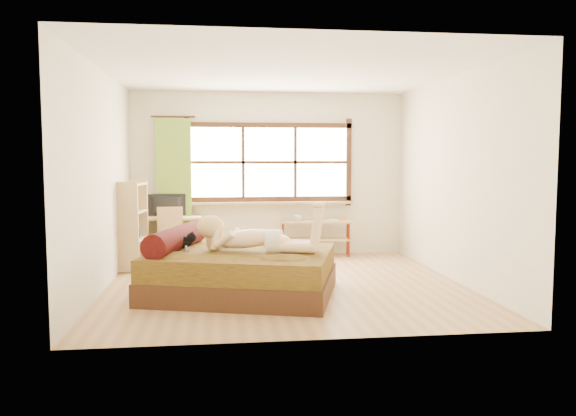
{
  "coord_description": "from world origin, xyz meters",
  "views": [
    {
      "loc": [
        -0.82,
        -7.05,
        1.6
      ],
      "look_at": [
        0.06,
        0.2,
        0.97
      ],
      "focal_mm": 35.0,
      "sensor_mm": 36.0,
      "label": 1
    }
  ],
  "objects": [
    {
      "name": "desk",
      "position": [
        -1.67,
        1.95,
        0.6
      ],
      "size": [
        1.14,
        0.59,
        0.69
      ],
      "rotation": [
        0.0,
        0.0,
        0.07
      ],
      "color": "tan",
      "rests_on": "floor"
    },
    {
      "name": "window",
      "position": [
        0.0,
        2.22,
        1.51
      ],
      "size": [
        2.8,
        0.16,
        1.46
      ],
      "color": "#FFEDBF",
      "rests_on": "wall_back"
    },
    {
      "name": "bed",
      "position": [
        -0.61,
        -0.47,
        0.28
      ],
      "size": [
        2.47,
        2.19,
        0.79
      ],
      "rotation": [
        0.0,
        0.0,
        -0.28
      ],
      "color": "black",
      "rests_on": "floor"
    },
    {
      "name": "chair",
      "position": [
        -1.58,
        1.58,
        0.48
      ],
      "size": [
        0.42,
        0.42,
        0.87
      ],
      "rotation": [
        0.0,
        0.0,
        0.07
      ],
      "color": "tan",
      "rests_on": "floor"
    },
    {
      "name": "wall_back",
      "position": [
        0.0,
        2.25,
        1.35
      ],
      "size": [
        4.5,
        0.0,
        4.5
      ],
      "primitive_type": "plane",
      "rotation": [
        1.57,
        0.0,
        0.0
      ],
      "color": "silver",
      "rests_on": "floor"
    },
    {
      "name": "monitor",
      "position": [
        -1.67,
        2.0,
        0.87
      ],
      "size": [
        0.62,
        0.12,
        0.35
      ],
      "primitive_type": "imported",
      "rotation": [
        0.0,
        0.0,
        3.21
      ],
      "color": "black",
      "rests_on": "desk"
    },
    {
      "name": "wall_front",
      "position": [
        0.0,
        -2.25,
        1.35
      ],
      "size": [
        4.5,
        0.0,
        4.5
      ],
      "primitive_type": "plane",
      "rotation": [
        -1.57,
        0.0,
        0.0
      ],
      "color": "silver",
      "rests_on": "floor"
    },
    {
      "name": "curtain",
      "position": [
        -1.55,
        2.13,
        1.15
      ],
      "size": [
        0.55,
        0.1,
        2.2
      ],
      "primitive_type": "cube",
      "color": "olive",
      "rests_on": "wall_back"
    },
    {
      "name": "bookshelf",
      "position": [
        -2.08,
        1.23,
        0.65
      ],
      "size": [
        0.38,
        0.59,
        1.28
      ],
      "rotation": [
        0.0,
        0.0,
        -0.13
      ],
      "color": "tan",
      "rests_on": "floor"
    },
    {
      "name": "cup",
      "position": [
        0.45,
        2.07,
        0.64
      ],
      "size": [
        0.15,
        0.15,
        0.1
      ],
      "primitive_type": "imported",
      "rotation": [
        0.0,
        0.0,
        -0.13
      ],
      "color": "gray",
      "rests_on": "pipe_shelf"
    },
    {
      "name": "woman",
      "position": [
        -0.41,
        -0.53,
        0.83
      ],
      "size": [
        1.52,
        0.81,
        0.63
      ],
      "primitive_type": null,
      "rotation": [
        0.0,
        0.0,
        -0.28
      ],
      "color": "beige",
      "rests_on": "bed"
    },
    {
      "name": "wall_left",
      "position": [
        -2.25,
        0.0,
        1.35
      ],
      "size": [
        0.0,
        4.5,
        4.5
      ],
      "primitive_type": "plane",
      "rotation": [
        1.57,
        0.0,
        1.57
      ],
      "color": "silver",
      "rests_on": "floor"
    },
    {
      "name": "ceiling",
      "position": [
        0.0,
        0.0,
        2.7
      ],
      "size": [
        4.5,
        4.5,
        0.0
      ],
      "primitive_type": "plane",
      "rotation": [
        3.14,
        0.0,
        0.0
      ],
      "color": "white",
      "rests_on": "wall_back"
    },
    {
      "name": "floor",
      "position": [
        0.0,
        0.0,
        0.0
      ],
      "size": [
        4.5,
        4.5,
        0.0
      ],
      "primitive_type": "plane",
      "color": "#9E754C",
      "rests_on": "ground"
    },
    {
      "name": "pipe_shelf",
      "position": [
        0.77,
        2.07,
        0.43
      ],
      "size": [
        1.21,
        0.45,
        0.67
      ],
      "rotation": [
        0.0,
        0.0,
        -0.13
      ],
      "color": "tan",
      "rests_on": "floor"
    },
    {
      "name": "kitten",
      "position": [
        -1.28,
        -0.38,
        0.65
      ],
      "size": [
        0.34,
        0.21,
        0.25
      ],
      "primitive_type": null,
      "rotation": [
        0.0,
        0.0,
        -0.28
      ],
      "color": "black",
      "rests_on": "bed"
    },
    {
      "name": "book",
      "position": [
        0.95,
        2.07,
        0.6
      ],
      "size": [
        0.2,
        0.26,
        0.02
      ],
      "primitive_type": "imported",
      "rotation": [
        0.0,
        0.0,
        -0.13
      ],
      "color": "gray",
      "rests_on": "pipe_shelf"
    },
    {
      "name": "wall_right",
      "position": [
        2.25,
        0.0,
        1.35
      ],
      "size": [
        0.0,
        4.5,
        4.5
      ],
      "primitive_type": "plane",
      "rotation": [
        1.57,
        0.0,
        -1.57
      ],
      "color": "silver",
      "rests_on": "floor"
    }
  ]
}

